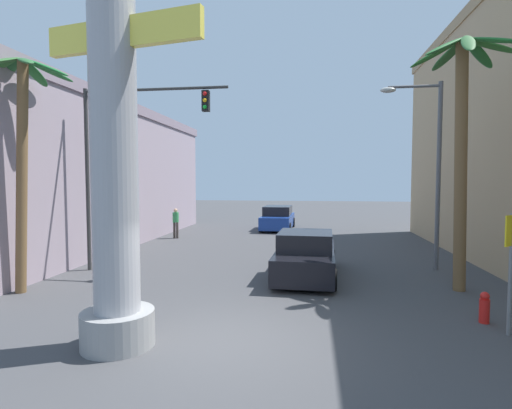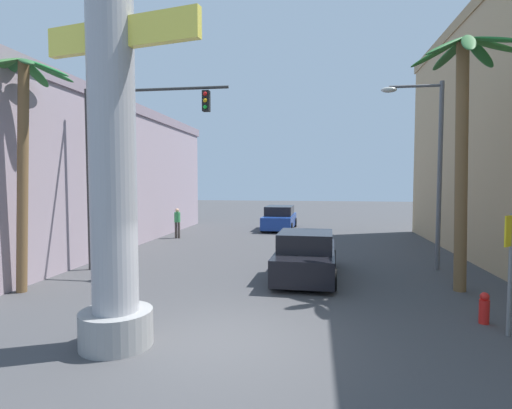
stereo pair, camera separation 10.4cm
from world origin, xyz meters
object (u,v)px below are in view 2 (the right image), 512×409
object	(u,v)px
neon_sign_pole	(111,64)
fire_hydrant	(484,308)
palm_tree_near_left	(23,132)
traffic_light_mast	(128,144)
palm_tree_near_right	(463,127)
car_lead	(306,256)
street_lamp	(430,157)
crossing_sign	(511,256)
pedestrian_far_left	(177,221)
car_far	(280,218)

from	to	relation	value
neon_sign_pole	fire_hydrant	bearing A→B (deg)	17.10
palm_tree_near_left	fire_hydrant	bearing A→B (deg)	-3.95
traffic_light_mast	palm_tree_near_right	bearing A→B (deg)	-5.52
car_lead	palm_tree_near_left	distance (m)	9.41
traffic_light_mast	fire_hydrant	world-z (taller)	traffic_light_mast
fire_hydrant	street_lamp	bearing A→B (deg)	87.26
crossing_sign	pedestrian_far_left	bearing A→B (deg)	132.91
car_far	palm_tree_near_right	distance (m)	15.97
car_lead	fire_hydrant	distance (m)	5.66
street_lamp	car_lead	size ratio (longest dim) A/B	1.40
crossing_sign	traffic_light_mast	size ratio (longest dim) A/B	0.40
street_lamp	car_lead	xyz separation A→B (m)	(-4.38, -1.77, -3.39)
neon_sign_pole	car_lead	size ratio (longest dim) A/B	2.46
car_far	palm_tree_near_right	size ratio (longest dim) A/B	0.64
car_far	palm_tree_near_right	bearing A→B (deg)	-65.04
street_lamp	crossing_sign	xyz separation A→B (m)	(-0.07, -6.33, -2.41)
traffic_light_mast	car_far	bearing A→B (deg)	71.90
neon_sign_pole	crossing_sign	distance (m)	8.89
crossing_sign	pedestrian_far_left	size ratio (longest dim) A/B	1.53
street_lamp	fire_hydrant	world-z (taller)	street_lamp
fire_hydrant	pedestrian_far_left	bearing A→B (deg)	134.04
crossing_sign	car_lead	xyz separation A→B (m)	(-4.31, 4.56, -0.98)
palm_tree_near_right	fire_hydrant	size ratio (longest dim) A/B	10.24
car_lead	palm_tree_near_right	distance (m)	6.16
street_lamp	car_far	size ratio (longest dim) A/B	1.44
crossing_sign	car_lead	bearing A→B (deg)	133.41
crossing_sign	car_lead	world-z (taller)	crossing_sign
traffic_light_mast	car_lead	size ratio (longest dim) A/B	1.34
crossing_sign	fire_hydrant	xyz separation A→B (m)	(-0.20, 0.69, -1.33)
pedestrian_far_left	traffic_light_mast	bearing A→B (deg)	-82.21
traffic_light_mast	neon_sign_pole	bearing A→B (deg)	-66.10
street_lamp	palm_tree_near_right	size ratio (longest dim) A/B	0.92
car_lead	car_far	size ratio (longest dim) A/B	1.03
traffic_light_mast	car_far	xyz separation A→B (m)	(4.24, 12.97, -3.80)
neon_sign_pole	palm_tree_near_right	world-z (taller)	neon_sign_pole
street_lamp	crossing_sign	size ratio (longest dim) A/B	2.64
car_lead	pedestrian_far_left	distance (m)	10.92
palm_tree_near_left	palm_tree_near_right	bearing A→B (deg)	8.71
car_far	fire_hydrant	size ratio (longest dim) A/B	6.55
neon_sign_pole	street_lamp	distance (m)	11.35
car_lead	crossing_sign	bearing A→B (deg)	-46.59
car_lead	car_far	xyz separation A→B (m)	(-2.04, 12.89, 0.03)
neon_sign_pole	crossing_sign	world-z (taller)	neon_sign_pole
traffic_light_mast	car_far	size ratio (longest dim) A/B	1.38
street_lamp	palm_tree_near_left	distance (m)	13.29
neon_sign_pole	palm_tree_near_right	size ratio (longest dim) A/B	1.62
neon_sign_pole	fire_hydrant	distance (m)	9.51
palm_tree_near_right	car_lead	bearing A→B (deg)	165.97
car_lead	pedestrian_far_left	bearing A→B (deg)	132.62
street_lamp	palm_tree_near_left	world-z (taller)	palm_tree_near_left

